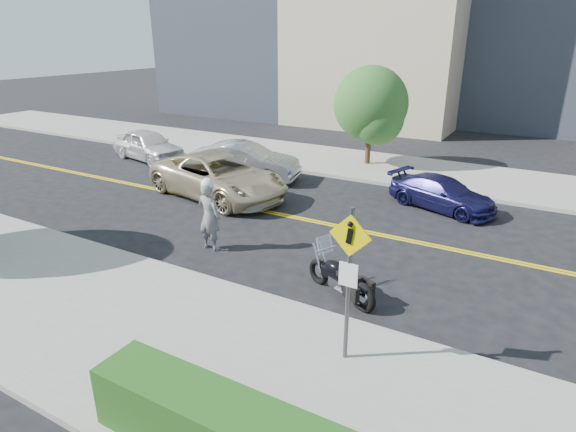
{
  "coord_description": "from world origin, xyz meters",
  "views": [
    {
      "loc": [
        7.02,
        -13.39,
        5.87
      ],
      "look_at": [
        0.92,
        -2.73,
        1.2
      ],
      "focal_mm": 30.0,
      "sensor_mm": 36.0,
      "label": 1
    }
  ],
  "objects_px": {
    "parked_car_silver": "(244,161)",
    "parked_car_blue": "(442,193)",
    "motorcycle": "(341,271)",
    "suv": "(218,176)",
    "motorcyclist": "(209,214)",
    "parked_car_white": "(148,145)",
    "pedestrian_sign": "(349,271)"
  },
  "relations": [
    {
      "from": "parked_car_blue",
      "to": "suv",
      "type": "bearing_deg",
      "value": 129.12
    },
    {
      "from": "motorcycle",
      "to": "suv",
      "type": "height_order",
      "value": "suv"
    },
    {
      "from": "motorcyclist",
      "to": "parked_car_blue",
      "type": "height_order",
      "value": "motorcyclist"
    },
    {
      "from": "suv",
      "to": "pedestrian_sign",
      "type": "bearing_deg",
      "value": -118.28
    },
    {
      "from": "parked_car_blue",
      "to": "motorcycle",
      "type": "bearing_deg",
      "value": -166.12
    },
    {
      "from": "motorcycle",
      "to": "suv",
      "type": "bearing_deg",
      "value": 171.47
    },
    {
      "from": "parked_car_silver",
      "to": "parked_car_blue",
      "type": "height_order",
      "value": "parked_car_silver"
    },
    {
      "from": "motorcyclist",
      "to": "motorcycle",
      "type": "height_order",
      "value": "motorcyclist"
    },
    {
      "from": "motorcyclist",
      "to": "parked_car_silver",
      "type": "xyz_separation_m",
      "value": [
        -3.25,
        6.39,
        -0.29
      ]
    },
    {
      "from": "suv",
      "to": "motorcyclist",
      "type": "bearing_deg",
      "value": -133.85
    },
    {
      "from": "motorcyclist",
      "to": "suv",
      "type": "bearing_deg",
      "value": -52.82
    },
    {
      "from": "parked_car_white",
      "to": "parked_car_blue",
      "type": "height_order",
      "value": "parked_car_white"
    },
    {
      "from": "parked_car_blue",
      "to": "pedestrian_sign",
      "type": "bearing_deg",
      "value": -158.49
    },
    {
      "from": "parked_car_white",
      "to": "parked_car_blue",
      "type": "distance_m",
      "value": 14.27
    },
    {
      "from": "motorcycle",
      "to": "parked_car_white",
      "type": "bearing_deg",
      "value": 175.49
    },
    {
      "from": "parked_car_silver",
      "to": "parked_car_blue",
      "type": "xyz_separation_m",
      "value": [
        8.22,
        0.44,
        -0.21
      ]
    },
    {
      "from": "motorcyclist",
      "to": "parked_car_blue",
      "type": "xyz_separation_m",
      "value": [
        4.97,
        6.83,
        -0.5
      ]
    },
    {
      "from": "pedestrian_sign",
      "to": "motorcycle",
      "type": "bearing_deg",
      "value": 115.83
    },
    {
      "from": "motorcyclist",
      "to": "parked_car_silver",
      "type": "height_order",
      "value": "motorcyclist"
    },
    {
      "from": "parked_car_white",
      "to": "parked_car_silver",
      "type": "bearing_deg",
      "value": -82.44
    },
    {
      "from": "motorcycle",
      "to": "parked_car_silver",
      "type": "xyz_separation_m",
      "value": [
        -7.61,
        6.98,
        0.12
      ]
    },
    {
      "from": "motorcycle",
      "to": "parked_car_white",
      "type": "distance_m",
      "value": 15.56
    },
    {
      "from": "motorcyclist",
      "to": "parked_car_white",
      "type": "distance_m",
      "value": 11.57
    },
    {
      "from": "suv",
      "to": "parked_car_white",
      "type": "height_order",
      "value": "suv"
    },
    {
      "from": "motorcyclist",
      "to": "parked_car_white",
      "type": "height_order",
      "value": "motorcyclist"
    },
    {
      "from": "suv",
      "to": "parked_car_blue",
      "type": "relative_size",
      "value": 1.48
    },
    {
      "from": "motorcyclist",
      "to": "parked_car_silver",
      "type": "bearing_deg",
      "value": -60.43
    },
    {
      "from": "parked_car_silver",
      "to": "parked_car_blue",
      "type": "distance_m",
      "value": 8.24
    },
    {
      "from": "parked_car_blue",
      "to": "parked_car_silver",
      "type": "bearing_deg",
      "value": 111.65
    },
    {
      "from": "motorcyclist",
      "to": "suv",
      "type": "relative_size",
      "value": 0.37
    },
    {
      "from": "pedestrian_sign",
      "to": "motorcycle",
      "type": "xyz_separation_m",
      "value": [
        -1.11,
        2.28,
        -1.3
      ]
    },
    {
      "from": "motorcycle",
      "to": "parked_car_white",
      "type": "relative_size",
      "value": 0.51
    }
  ]
}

